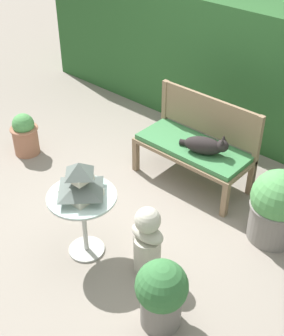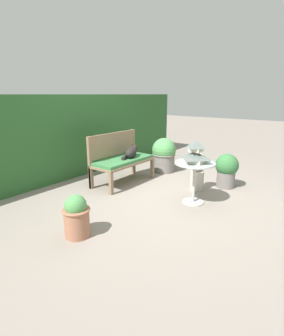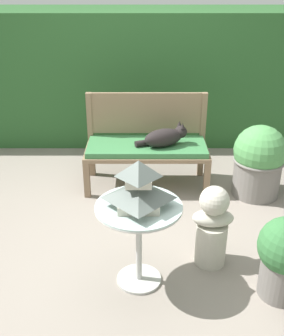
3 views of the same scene
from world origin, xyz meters
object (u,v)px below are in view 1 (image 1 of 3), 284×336
(garden_bench, at_px, (193,150))
(cat, at_px, (205,145))
(pagoda_birdhouse, at_px, (80,182))
(garden_bust, at_px, (147,240))
(potted_plant_hedge_corner, at_px, (161,293))
(potted_plant_table_far, at_px, (277,206))
(potted_plant_bench_right, at_px, (25,134))
(patio_table, at_px, (83,208))

(garden_bench, bearing_deg, cat, -13.65)
(cat, relative_size, pagoda_birdhouse, 1.43)
(garden_bust, bearing_deg, potted_plant_hedge_corner, -39.37)
(pagoda_birdhouse, distance_m, potted_plant_table_far, 1.81)
(pagoda_birdhouse, relative_size, potted_plant_bench_right, 0.72)
(garden_bench, bearing_deg, garden_bust, -69.23)
(potted_plant_hedge_corner, bearing_deg, garden_bench, 119.81)
(cat, xyz_separation_m, potted_plant_table_far, (0.92, -0.15, -0.20))
(potted_plant_hedge_corner, bearing_deg, patio_table, 172.15)
(potted_plant_table_far, height_order, potted_plant_bench_right, potted_plant_table_far)
(pagoda_birdhouse, height_order, potted_plant_hedge_corner, pagoda_birdhouse)
(patio_table, xyz_separation_m, pagoda_birdhouse, (0.00, 0.00, 0.28))
(garden_bench, distance_m, potted_plant_bench_right, 2.01)
(potted_plant_bench_right, bearing_deg, cat, 22.23)
(pagoda_birdhouse, xyz_separation_m, potted_plant_bench_right, (-1.74, 0.64, -0.53))
(potted_plant_hedge_corner, bearing_deg, cat, 115.42)
(potted_plant_table_far, height_order, potted_plant_hedge_corner, potted_plant_table_far)
(garden_bench, bearing_deg, potted_plant_table_far, -9.77)
(potted_plant_table_far, bearing_deg, garden_bench, 170.23)
(garden_bench, height_order, potted_plant_bench_right, potted_plant_bench_right)
(garden_bust, bearing_deg, cat, 102.61)
(cat, relative_size, potted_plant_hedge_corner, 0.87)
(garden_bench, bearing_deg, potted_plant_hedge_corner, -60.19)
(pagoda_birdhouse, bearing_deg, potted_plant_hedge_corner, -7.85)
(pagoda_birdhouse, bearing_deg, cat, 80.19)
(garden_bench, relative_size, potted_plant_hedge_corner, 2.04)
(patio_table, relative_size, potted_plant_bench_right, 1.24)
(potted_plant_table_far, distance_m, potted_plant_bench_right, 3.00)
(garden_bench, height_order, pagoda_birdhouse, pagoda_birdhouse)
(pagoda_birdhouse, xyz_separation_m, potted_plant_table_far, (1.18, 1.31, -0.42))
(patio_table, distance_m, potted_plant_hedge_corner, 1.03)
(pagoda_birdhouse, height_order, potted_plant_table_far, pagoda_birdhouse)
(garden_bust, distance_m, potted_plant_table_far, 1.26)
(garden_bench, xyz_separation_m, garden_bust, (0.49, -1.28, -0.07))
(potted_plant_bench_right, bearing_deg, potted_plant_table_far, 12.90)
(potted_plant_bench_right, bearing_deg, potted_plant_hedge_corner, -15.77)
(cat, height_order, garden_bust, cat)
(potted_plant_table_far, bearing_deg, pagoda_birdhouse, -131.98)
(cat, xyz_separation_m, patio_table, (-0.25, -1.45, -0.06))
(cat, height_order, potted_plant_hedge_corner, cat)
(garden_bust, bearing_deg, potted_plant_bench_right, 168.36)
(potted_plant_table_far, bearing_deg, cat, 171.01)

